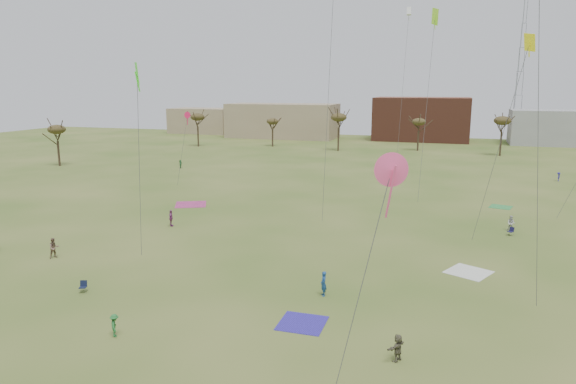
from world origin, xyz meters
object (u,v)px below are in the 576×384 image
(flyer_near_center, at_px, (115,325))
(camp_chair_left, at_px, (83,289))
(camp_chair_right, at_px, (510,233))
(radio_tower, at_px, (520,71))
(flyer_near_right, at_px, (324,284))

(flyer_near_center, bearing_deg, camp_chair_left, 15.92)
(camp_chair_right, relative_size, radio_tower, 0.02)
(flyer_near_right, bearing_deg, camp_chair_left, -102.46)
(camp_chair_left, height_order, camp_chair_right, same)
(flyer_near_right, distance_m, camp_chair_left, 17.94)
(camp_chair_left, height_order, radio_tower, radio_tower)
(flyer_near_center, xyz_separation_m, camp_chair_left, (-6.56, 5.16, -0.46))
(flyer_near_right, xyz_separation_m, radio_tower, (24.07, 122.87, 18.28))
(flyer_near_center, distance_m, camp_chair_left, 8.36)
(flyer_near_center, bearing_deg, camp_chair_right, -74.74)
(camp_chair_right, bearing_deg, camp_chair_left, -104.26)
(flyer_near_right, height_order, camp_chair_right, flyer_near_right)
(camp_chair_right, height_order, radio_tower, radio_tower)
(camp_chair_left, bearing_deg, flyer_near_right, -5.33)
(flyer_near_right, xyz_separation_m, camp_chair_right, (14.54, 21.18, -0.67))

